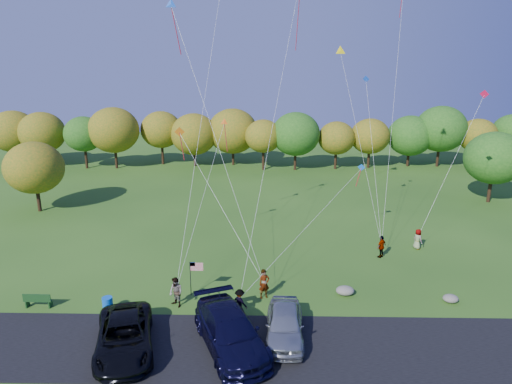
% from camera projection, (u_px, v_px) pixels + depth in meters
% --- Properties ---
extents(ground, '(140.00, 140.00, 0.00)m').
position_uv_depth(ground, '(258.00, 308.00, 27.60)').
color(ground, '#285117').
rests_on(ground, ground).
extents(asphalt_lane, '(44.00, 6.00, 0.06)m').
position_uv_depth(asphalt_lane, '(257.00, 347.00, 23.75)').
color(asphalt_lane, black).
rests_on(asphalt_lane, ground).
extents(treeline, '(75.12, 27.55, 8.13)m').
position_uv_depth(treeline, '(257.00, 136.00, 60.98)').
color(treeline, '#321D12').
rests_on(treeline, ground).
extents(minivan_dark, '(4.19, 6.52, 1.67)m').
position_uv_depth(minivan_dark, '(124.00, 336.00, 23.19)').
color(minivan_dark, black).
rests_on(minivan_dark, asphalt_lane).
extents(minivan_navy, '(4.97, 7.09, 1.91)m').
position_uv_depth(minivan_navy, '(230.00, 332.00, 23.38)').
color(minivan_navy, black).
rests_on(minivan_navy, asphalt_lane).
extents(minivan_silver, '(2.19, 5.02, 1.68)m').
position_uv_depth(minivan_silver, '(285.00, 324.00, 24.26)').
color(minivan_silver, '#9B9FA5').
rests_on(minivan_silver, asphalt_lane).
extents(flyer_a, '(0.82, 0.69, 1.92)m').
position_uv_depth(flyer_a, '(264.00, 284.00, 28.50)').
color(flyer_a, '#4C4C59').
rests_on(flyer_a, ground).
extents(flyer_b, '(1.15, 1.13, 1.88)m').
position_uv_depth(flyer_b, '(176.00, 292.00, 27.50)').
color(flyer_b, '#4C4C59').
rests_on(flyer_b, ground).
extents(flyer_c, '(1.16, 1.07, 1.57)m').
position_uv_depth(flyer_c, '(240.00, 302.00, 26.72)').
color(flyer_c, '#4C4C59').
rests_on(flyer_c, ground).
extents(flyer_d, '(1.04, 1.01, 1.75)m').
position_uv_depth(flyer_d, '(381.00, 247.00, 34.42)').
color(flyer_d, '#4C4C59').
rests_on(flyer_d, ground).
extents(flyer_e, '(0.84, 0.95, 1.63)m').
position_uv_depth(flyer_e, '(418.00, 239.00, 36.02)').
color(flyer_e, '#4C4C59').
rests_on(flyer_e, ground).
extents(park_bench, '(1.69, 0.42, 0.94)m').
position_uv_depth(park_bench, '(38.00, 300.00, 27.46)').
color(park_bench, '#163D17').
rests_on(park_bench, ground).
extents(trash_barrel, '(0.61, 0.61, 0.92)m').
position_uv_depth(trash_barrel, '(108.00, 304.00, 27.06)').
color(trash_barrel, blue).
rests_on(trash_barrel, ground).
extents(flag_assembly, '(0.85, 0.55, 2.30)m').
position_uv_depth(flag_assembly, '(194.00, 271.00, 28.61)').
color(flag_assembly, black).
rests_on(flag_assembly, ground).
extents(boulder_near, '(1.16, 0.91, 0.58)m').
position_uv_depth(boulder_near, '(345.00, 291.00, 29.04)').
color(boulder_near, gray).
rests_on(boulder_near, ground).
extents(boulder_far, '(0.95, 0.79, 0.50)m').
position_uv_depth(boulder_far, '(451.00, 299.00, 28.16)').
color(boulder_far, gray).
rests_on(boulder_far, ground).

